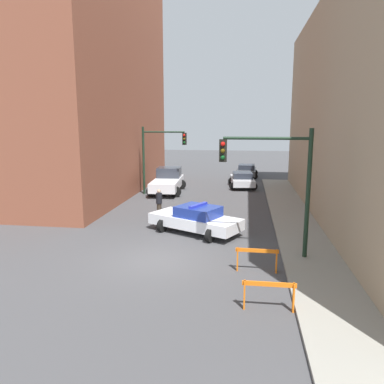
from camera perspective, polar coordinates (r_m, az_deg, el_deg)
The scene contains 12 objects.
ground_plane at distance 15.55m, azimuth -5.13°, elevation -10.34°, with size 120.00×120.00×0.00m, color #424244.
sidewalk_right at distance 15.39m, azimuth 18.38°, elevation -10.84°, with size 2.40×44.00×0.12m.
building_corner_left at distance 32.32m, azimuth -21.31°, elevation 17.11°, with size 14.00×20.00×19.16m.
traffic_light_near at distance 15.26m, azimuth 13.08°, elevation 2.74°, with size 3.64×0.35×5.20m.
traffic_light_far at distance 28.79m, azimuth -5.31°, elevation 6.30°, with size 3.44×0.35×5.20m.
police_car at distance 18.92m, azimuth 0.59°, elevation -4.15°, with size 5.03×3.80×1.52m.
white_truck at distance 29.92m, azimuth -3.74°, elevation 1.69°, with size 2.83×5.50×1.90m.
parked_car_near at distance 32.44m, azimuth 7.67°, elevation 1.90°, with size 2.56×4.46×1.31m.
parked_car_mid at distance 38.44m, azimuth 8.32°, elevation 3.24°, with size 2.35×4.35×1.31m.
pedestrian_crossing at distance 22.16m, azimuth -5.04°, elevation -1.63°, with size 0.44×0.44×1.66m.
barrier_front at distance 11.71m, azimuth 11.65°, elevation -14.55°, with size 1.60×0.17×0.90m.
barrier_mid at distance 14.40m, azimuth 9.86°, elevation -9.59°, with size 1.60×0.18×0.90m.
Camera 1 is at (3.44, -14.11, 5.56)m, focal length 35.00 mm.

